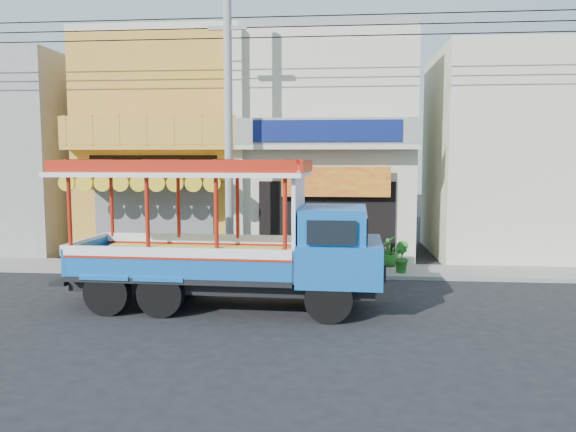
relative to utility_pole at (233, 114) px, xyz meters
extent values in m
plane|color=black|center=(0.85, -3.30, -5.03)|extent=(90.00, 90.00, 0.00)
cube|color=slate|center=(0.85, 0.70, -4.97)|extent=(30.00, 2.00, 0.12)
cube|color=gold|center=(-3.15, 4.70, -1.03)|extent=(6.00, 6.00, 8.00)
cube|color=#595B5E|center=(-3.15, 1.68, -3.63)|extent=(4.20, 0.10, 2.60)
cube|color=gold|center=(-3.15, 0.95, -1.98)|extent=(5.20, 1.50, 0.31)
cube|color=gold|center=(-3.15, 1.35, -0.98)|extent=(6.00, 0.70, 0.18)
cube|color=gold|center=(-3.15, 1.05, -0.43)|extent=(6.00, 0.12, 0.95)
cube|color=black|center=(-3.15, 1.67, -1.48)|extent=(4.50, 0.04, 0.45)
cube|color=beige|center=(-3.15, 4.70, 3.09)|extent=(6.00, 6.00, 0.24)
cube|color=beige|center=(2.85, 4.70, -1.03)|extent=(6.00, 6.00, 8.00)
cube|color=black|center=(2.85, 1.68, -3.53)|extent=(4.60, 0.12, 2.80)
cube|color=yellow|center=(3.15, 1.40, -2.13)|extent=(3.60, 0.05, 1.00)
cube|color=beige|center=(2.85, 1.35, -0.98)|extent=(6.00, 0.70, 0.18)
cube|color=gray|center=(2.85, 1.05, -0.48)|extent=(6.00, 0.12, 0.85)
cube|color=navy|center=(2.85, 0.98, -0.48)|extent=(4.80, 0.06, 0.70)
cube|color=gray|center=(2.85, 4.70, 3.09)|extent=(6.00, 6.00, 0.24)
cube|color=beige|center=(-0.15, 1.55, -1.03)|extent=(0.35, 0.30, 8.00)
cube|color=gray|center=(-10.15, 4.70, -1.23)|extent=(6.00, 6.00, 7.60)
cube|color=beige|center=(9.85, 4.70, -1.23)|extent=(6.00, 6.00, 7.60)
cylinder|color=gray|center=(-0.15, 0.00, -0.53)|extent=(0.26, 0.26, 9.00)
cube|color=gray|center=(-0.15, 0.00, 2.57)|extent=(1.20, 0.12, 0.12)
cylinder|color=black|center=(0.85, 0.00, 2.27)|extent=(28.00, 0.04, 0.04)
cylinder|color=black|center=(0.85, 0.00, 2.57)|extent=(28.00, 0.04, 0.04)
cylinder|color=black|center=(0.85, 0.00, 2.87)|extent=(28.00, 0.04, 0.04)
cylinder|color=black|center=(3.06, -4.95, -4.49)|extent=(1.09, 0.34, 1.08)
cylinder|color=black|center=(3.13, -2.90, -4.49)|extent=(1.09, 0.34, 1.08)
cylinder|color=black|center=(-0.82, -4.83, -4.49)|extent=(1.09, 0.34, 1.08)
cylinder|color=black|center=(-0.76, -2.78, -4.49)|extent=(1.09, 0.34, 1.08)
cylinder|color=black|center=(-2.12, -4.79, -4.49)|extent=(1.09, 0.34, 1.08)
cylinder|color=black|center=(-2.05, -2.74, -4.49)|extent=(1.09, 0.34, 1.08)
cube|color=black|center=(0.50, -3.85, -4.38)|extent=(7.31, 2.01, 0.30)
cube|color=blue|center=(3.31, -3.94, -3.79)|extent=(2.02, 2.44, 0.97)
cube|color=blue|center=(3.15, -3.93, -2.93)|extent=(1.58, 2.23, 0.81)
cube|color=black|center=(3.90, -3.95, -2.98)|extent=(0.13, 1.90, 0.59)
cube|color=black|center=(-0.39, -3.82, -4.17)|extent=(5.42, 2.54, 0.13)
cube|color=blue|center=(-0.42, -4.96, -3.79)|extent=(5.34, 0.26, 0.65)
cube|color=white|center=(-0.42, -4.96, -3.50)|extent=(5.34, 0.27, 0.24)
cube|color=blue|center=(-0.35, -2.67, -3.79)|extent=(5.34, 0.26, 0.65)
cube|color=white|center=(-0.35, -2.67, -3.50)|extent=(5.34, 0.27, 0.24)
cylinder|color=#B21F0E|center=(-2.93, -4.86, -2.60)|extent=(0.10, 0.10, 1.73)
cylinder|color=#B21F0E|center=(-2.86, -2.62, -2.60)|extent=(0.10, 0.10, 1.73)
cube|color=white|center=(2.31, -3.90, -2.95)|extent=(0.16, 2.19, 2.43)
cube|color=white|center=(-0.49, -3.81, -1.74)|extent=(6.07, 2.83, 0.11)
cube|color=#B21F0E|center=(-0.49, -3.81, -1.55)|extent=(5.85, 2.72, 0.28)
cube|color=black|center=(-4.06, 0.48, -4.87)|extent=(0.55, 0.36, 0.09)
cube|color=#0D4D12|center=(-4.06, 0.48, -4.40)|extent=(0.61, 0.18, 0.84)
imported|color=#21641C|center=(2.49, 1.39, -4.41)|extent=(1.17, 1.19, 1.00)
imported|color=#21641C|center=(5.20, 0.29, -4.43)|extent=(0.57, 0.64, 0.97)
imported|color=#21641C|center=(4.93, 1.27, -4.41)|extent=(0.67, 0.67, 1.01)
camera|label=1|loc=(3.28, -17.23, -1.38)|focal=35.00mm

